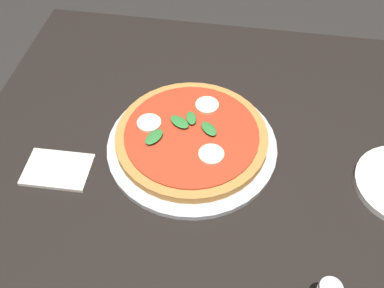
% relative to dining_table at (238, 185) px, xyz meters
% --- Properties ---
extents(dining_table, '(1.15, 0.88, 0.74)m').
position_rel_dining_table_xyz_m(dining_table, '(0.00, 0.00, 0.00)').
color(dining_table, black).
rests_on(dining_table, ground_plane).
extents(serving_tray, '(0.35, 0.35, 0.01)m').
position_rel_dining_table_xyz_m(serving_tray, '(0.11, -0.00, 0.12)').
color(serving_tray, silver).
rests_on(serving_tray, dining_table).
extents(pizza, '(0.32, 0.32, 0.03)m').
position_rel_dining_table_xyz_m(pizza, '(0.11, -0.01, 0.14)').
color(pizza, '#C6843F').
rests_on(pizza, serving_tray).
extents(napkin, '(0.13, 0.09, 0.01)m').
position_rel_dining_table_xyz_m(napkin, '(0.36, 0.10, 0.12)').
color(napkin, white).
rests_on(napkin, dining_table).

